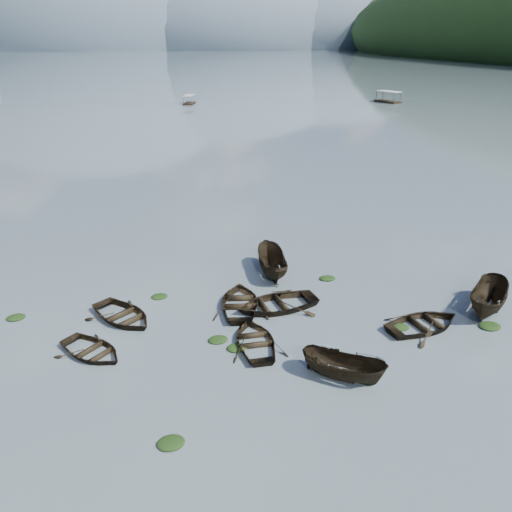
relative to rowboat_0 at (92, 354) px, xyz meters
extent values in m
plane|color=#515E65|center=(10.06, -6.13, 0.00)|extent=(2400.00, 2400.00, 0.00)
ellipsoid|color=#475666|center=(-49.94, 893.87, 0.00)|extent=(520.00, 520.00, 340.00)
ellipsoid|color=#475666|center=(150.06, 893.87, 0.00)|extent=(520.00, 520.00, 260.00)
ellipsoid|color=#475666|center=(330.06, 893.87, 0.00)|extent=(520.00, 520.00, 220.00)
imported|color=black|center=(0.00, 0.00, 0.00)|extent=(4.73, 4.81, 0.82)
imported|color=black|center=(8.44, 3.07, 0.00)|extent=(4.22, 5.30, 0.98)
imported|color=black|center=(11.79, -4.83, 0.00)|extent=(4.20, 3.76, 1.59)
imported|color=black|center=(8.40, -1.10, 0.00)|extent=(3.14, 4.31, 0.87)
imported|color=black|center=(17.96, -1.66, 0.00)|extent=(5.08, 4.02, 0.95)
imported|color=black|center=(22.62, -0.82, 0.00)|extent=(4.97, 4.84, 1.95)
imported|color=black|center=(1.52, 3.20, 0.00)|extent=(5.26, 5.57, 0.94)
imported|color=black|center=(10.53, 2.42, 0.00)|extent=(5.49, 4.25, 1.05)
imported|color=black|center=(11.45, 7.07, 0.00)|extent=(2.25, 4.97, 1.86)
ellipsoid|color=black|center=(3.47, -7.20, 0.00)|extent=(1.13, 0.93, 0.25)
ellipsoid|color=black|center=(6.51, -0.27, 0.00)|extent=(1.07, 0.85, 0.23)
ellipsoid|color=black|center=(7.37, -1.24, 0.00)|extent=(1.10, 0.88, 0.24)
ellipsoid|color=black|center=(16.73, -1.36, 0.00)|extent=(0.93, 0.78, 0.21)
ellipsoid|color=black|center=(21.63, -2.44, 0.00)|extent=(1.26, 1.00, 0.26)
ellipsoid|color=black|center=(-4.54, 4.74, 0.00)|extent=(1.08, 0.87, 0.23)
ellipsoid|color=black|center=(3.73, 5.43, 0.00)|extent=(1.03, 0.86, 0.22)
ellipsoid|color=black|center=(14.92, 5.42, 0.00)|extent=(1.11, 0.88, 0.24)
camera|label=1|loc=(3.28, -22.84, 14.93)|focal=35.00mm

